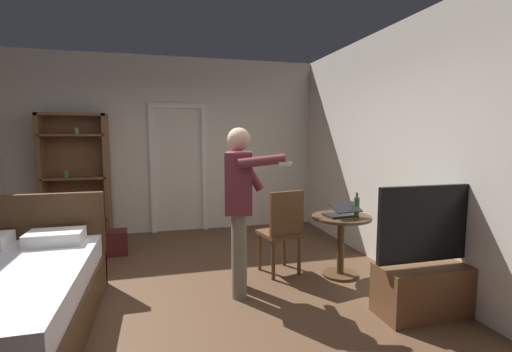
% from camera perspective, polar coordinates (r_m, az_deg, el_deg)
% --- Properties ---
extents(ground_plane, '(6.05, 6.05, 0.00)m').
position_cam_1_polar(ground_plane, '(3.79, -11.31, -18.87)').
color(ground_plane, brown).
extents(wall_back, '(5.16, 0.12, 2.88)m').
position_cam_1_polar(wall_back, '(6.24, -13.24, 4.71)').
color(wall_back, silver).
rests_on(wall_back, ground_plane).
extents(wall_right, '(0.12, 5.74, 2.88)m').
position_cam_1_polar(wall_right, '(4.37, 23.46, 3.68)').
color(wall_right, silver).
rests_on(wall_right, ground_plane).
extents(doorway_frame, '(0.93, 0.08, 2.13)m').
position_cam_1_polar(doorway_frame, '(6.17, -12.05, 2.68)').
color(doorway_frame, white).
rests_on(doorway_frame, ground_plane).
extents(bookshelf, '(0.96, 0.32, 1.94)m').
position_cam_1_polar(bookshelf, '(6.16, -26.47, 0.46)').
color(bookshelf, brown).
rests_on(bookshelf, ground_plane).
extents(tv_flatscreen, '(1.16, 0.40, 1.18)m').
position_cam_1_polar(tv_flatscreen, '(3.74, 25.97, -13.97)').
color(tv_flatscreen, brown).
rests_on(tv_flatscreen, ground_plane).
extents(side_table, '(0.67, 0.67, 0.70)m').
position_cam_1_polar(side_table, '(4.30, 13.22, -9.08)').
color(side_table, '#4C331E').
rests_on(side_table, ground_plane).
extents(laptop, '(0.35, 0.36, 0.17)m').
position_cam_1_polar(laptop, '(4.18, 13.29, -5.59)').
color(laptop, black).
rests_on(laptop, side_table).
extents(bottle_on_table, '(0.06, 0.06, 0.27)m').
position_cam_1_polar(bottle_on_table, '(4.22, 15.53, -4.66)').
color(bottle_on_table, '#3A552A').
rests_on(bottle_on_table, side_table).
extents(wooden_chair, '(0.49, 0.49, 0.99)m').
position_cam_1_polar(wooden_chair, '(4.22, 4.19, -8.24)').
color(wooden_chair, brown).
rests_on(wooden_chair, ground_plane).
extents(person_blue_shirt, '(0.60, 0.69, 1.69)m').
position_cam_1_polar(person_blue_shirt, '(3.65, -2.51, -3.60)').
color(person_blue_shirt, gray).
rests_on(person_blue_shirt, ground_plane).
extents(suitcase_dark, '(0.55, 0.33, 0.32)m').
position_cam_1_polar(suitcase_dark, '(5.36, -22.39, -9.75)').
color(suitcase_dark, '#4C1919').
rests_on(suitcase_dark, ground_plane).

